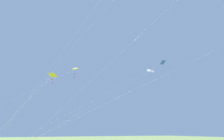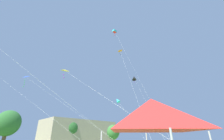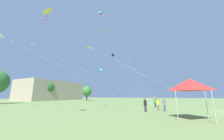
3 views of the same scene
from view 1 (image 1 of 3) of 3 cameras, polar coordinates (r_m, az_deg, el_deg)
The scene contains 4 objects.
kite_yellow_delta_0 at distance 32.72m, azimuth -13.47°, elevation -1.25°, with size 10.81×8.85×10.12m.
kite_white_delta_1 at distance 36.80m, azimuth 8.75°, elevation -0.31°, with size 7.97×21.02×11.82m.
kite_blue_delta_3 at distance 32.77m, azimuth 11.27°, elevation 1.47°, with size 5.31×21.50×11.77m.
kite_yellow_delta_4 at distance 25.51m, azimuth -8.76°, elevation 0.11°, with size 1.00×15.16×9.14m.
Camera 1 is at (17.31, 9.59, 2.77)m, focal length 40.00 mm.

